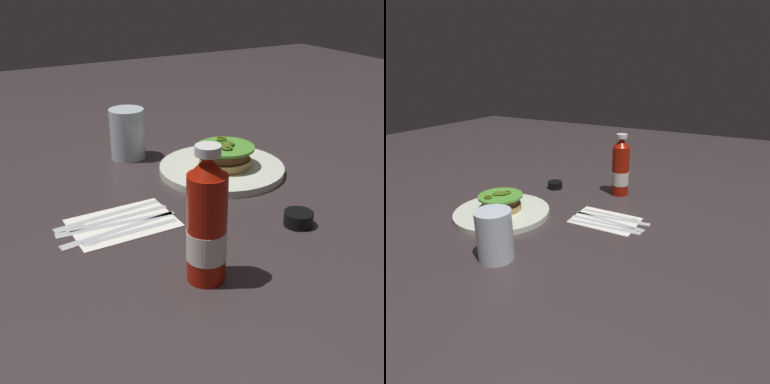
% 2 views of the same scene
% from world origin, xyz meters
% --- Properties ---
extents(ground_plane, '(3.00, 3.00, 0.00)m').
position_xyz_m(ground_plane, '(0.00, 0.00, 0.00)').
color(ground_plane, '#392F30').
extents(dinner_plate, '(0.28, 0.28, 0.02)m').
position_xyz_m(dinner_plate, '(-0.03, -0.07, 0.01)').
color(dinner_plate, silver).
rests_on(dinner_plate, ground_plane).
extents(burger_sandwich, '(0.13, 0.13, 0.05)m').
position_xyz_m(burger_sandwich, '(-0.03, -0.07, 0.04)').
color(burger_sandwich, tan).
rests_on(burger_sandwich, dinner_plate).
extents(ketchup_bottle, '(0.06, 0.06, 0.21)m').
position_xyz_m(ketchup_bottle, '(0.21, 0.26, 0.09)').
color(ketchup_bottle, '#A61708').
rests_on(ketchup_bottle, ground_plane).
extents(water_glass, '(0.08, 0.08, 0.12)m').
position_xyz_m(water_glass, '(0.12, -0.26, 0.06)').
color(water_glass, silver).
rests_on(water_glass, ground_plane).
extents(condiment_cup, '(0.05, 0.05, 0.03)m').
position_xyz_m(condiment_cup, '(-0.02, 0.20, 0.01)').
color(condiment_cup, black).
rests_on(condiment_cup, ground_plane).
extents(napkin, '(0.19, 0.13, 0.00)m').
position_xyz_m(napkin, '(0.25, 0.04, 0.00)').
color(napkin, white).
rests_on(napkin, ground_plane).
extents(table_knife, '(0.21, 0.03, 0.00)m').
position_xyz_m(table_knife, '(0.28, 0.01, 0.00)').
color(table_knife, silver).
rests_on(table_knife, napkin).
extents(fork_utensil, '(0.19, 0.02, 0.00)m').
position_xyz_m(fork_utensil, '(0.27, 0.02, 0.00)').
color(fork_utensil, silver).
rests_on(fork_utensil, napkin).
extents(butter_knife, '(0.21, 0.04, 0.00)m').
position_xyz_m(butter_knife, '(0.28, 0.04, 0.00)').
color(butter_knife, silver).
rests_on(butter_knife, napkin).
extents(steak_knife, '(0.22, 0.04, 0.00)m').
position_xyz_m(steak_knife, '(0.28, 0.06, 0.00)').
color(steak_knife, silver).
rests_on(steak_knife, napkin).
extents(spoon_utensil, '(0.18, 0.03, 0.00)m').
position_xyz_m(spoon_utensil, '(0.28, 0.08, 0.00)').
color(spoon_utensil, silver).
rests_on(spoon_utensil, napkin).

